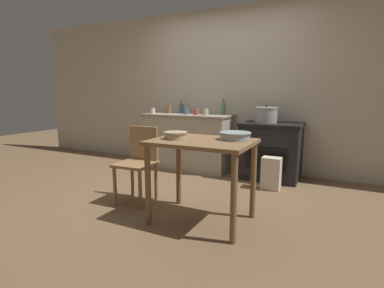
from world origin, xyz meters
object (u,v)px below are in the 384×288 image
cup_center_left (186,112)px  cup_mid_right (206,112)px  flour_sack (271,173)px  chair (139,161)px  work_table (202,154)px  bottle_mid_left (223,108)px  cup_center (196,112)px  bottle_far_left (181,108)px  bottle_left (169,109)px  cup_center_right (153,111)px  mixing_bowl_large (176,135)px  stove (271,151)px  stock_pot (266,115)px  mixing_bowl_small (235,135)px

cup_center_left → cup_mid_right: size_ratio=0.87×
flour_sack → chair: bearing=-139.0°
work_table → cup_center_left: bearing=122.0°
bottle_mid_left → flour_sack: bearing=-35.3°
bottle_mid_left → cup_center: bottle_mid_left is taller
bottle_far_left → bottle_left: bearing=-152.8°
flour_sack → bottle_left: bottle_left is taller
cup_center → cup_mid_right: size_ratio=0.90×
bottle_mid_left → cup_mid_right: bearing=-125.5°
bottle_far_left → cup_center_right: bearing=-142.6°
mixing_bowl_large → cup_mid_right: size_ratio=2.24×
chair → cup_mid_right: cup_mid_right is taller
work_table → bottle_mid_left: bearing=105.4°
stove → bottle_mid_left: bottle_mid_left is taller
bottle_far_left → cup_center_left: bearing=-43.2°
cup_center_right → cup_mid_right: 0.94m
work_table → cup_center: bearing=117.5°
bottle_left → cup_center: size_ratio=1.85×
stock_pot → bottle_left: bearing=178.1°
chair → mixing_bowl_small: mixing_bowl_small is taller
mixing_bowl_small → cup_center: (-1.15, 1.53, 0.10)m
stove → bottle_far_left: bearing=175.3°
flour_sack → cup_center_right: 2.20m
stove → mixing_bowl_small: (-0.00, -1.62, 0.43)m
cup_center_left → cup_center_right: size_ratio=0.96×
stove → cup_center_left: bearing=-178.1°
work_table → cup_mid_right: bearing=113.1°
bottle_far_left → cup_center_right: size_ratio=2.31×
stove → cup_mid_right: 1.13m
stock_pot → chair: bearing=-123.5°
mixing_bowl_large → cup_mid_right: 1.79m
mixing_bowl_small → bottle_mid_left: (-0.80, 1.76, 0.15)m
stove → bottle_far_left: size_ratio=4.00×
chair → cup_center_right: cup_center_right is taller
work_table → bottle_far_left: 2.33m
chair → cup_center_right: (-0.78, 1.45, 0.47)m
bottle_left → cup_center_left: bottle_left is taller
stove → cup_center_right: 2.00m
mixing_bowl_large → cup_center_left: bearing=114.9°
stock_pot → cup_center_right: stock_pot is taller
cup_center_right → cup_center_left: bearing=11.8°
flour_sack → bottle_far_left: 1.94m
mixing_bowl_large → bottle_left: size_ratio=1.34×
stock_pot → mixing_bowl_large: 1.88m
work_table → bottle_far_left: size_ratio=4.43×
chair → cup_mid_right: 1.58m
bottle_left → cup_mid_right: (0.74, -0.15, -0.01)m
flour_sack → cup_center: size_ratio=4.59×
stock_pot → mixing_bowl_small: bearing=-87.0°
stove → bottle_mid_left: (-0.80, 0.14, 0.58)m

